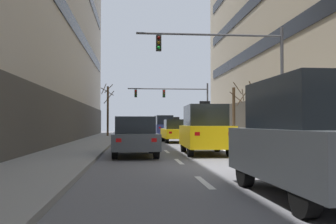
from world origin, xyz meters
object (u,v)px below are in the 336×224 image
taxi_driving_2 (134,131)px  car_driving_3 (312,139)px  taxi_driving_1 (205,130)px  car_driving_0 (135,137)px  street_tree_1 (248,111)px  street_tree_3 (108,109)px  traffic_signal_1 (179,99)px  street_tree_2 (234,111)px  traffic_signal_0 (240,64)px  pedestrian_0 (282,130)px  taxi_driving_4 (176,131)px  car_driving_5 (164,126)px

taxi_driving_2 → car_driving_3: size_ratio=0.92×
taxi_driving_1 → car_driving_0: bearing=-164.7°
street_tree_1 → street_tree_3: street_tree_3 is taller
car_driving_3 → traffic_signal_1: (1.64, 34.39, 3.00)m
taxi_driving_2 → taxi_driving_1: bearing=-78.3°
street_tree_2 → street_tree_3: size_ratio=0.90×
traffic_signal_0 → pedestrian_0: size_ratio=5.33×
taxi_driving_4 → taxi_driving_2: bearing=122.9°
traffic_signal_1 → car_driving_3: bearing=-92.7°
car_driving_0 → pedestrian_0: bearing=34.0°
car_driving_3 → pedestrian_0: 16.64m
taxi_driving_2 → taxi_driving_4: (3.09, -4.77, 0.05)m
taxi_driving_4 → traffic_signal_0: 9.07m
taxi_driving_1 → street_tree_1: street_tree_1 is taller
traffic_signal_1 → taxi_driving_1: bearing=-94.0°
car_driving_3 → street_tree_3: street_tree_3 is taller
car_driving_0 → street_tree_2: 19.14m
taxi_driving_4 → street_tree_3: size_ratio=0.84×
taxi_driving_1 → traffic_signal_1: bearing=86.0°
traffic_signal_1 → street_tree_2: bearing=-63.2°
street_tree_1 → street_tree_2: size_ratio=0.92×
taxi_driving_2 → traffic_signal_1: traffic_signal_1 is taller
car_driving_5 → traffic_signal_1: size_ratio=0.53×
car_driving_5 → pedestrian_0: bearing=-71.7°
car_driving_0 → street_tree_3: bearing=96.5°
car_driving_0 → street_tree_2: size_ratio=0.93×
car_driving_0 → traffic_signal_0: 7.89m
taxi_driving_4 → car_driving_0: bearing=-105.1°
car_driving_0 → taxi_driving_1: bearing=15.3°
car_driving_0 → taxi_driving_4: taxi_driving_4 is taller
traffic_signal_1 → street_tree_3: size_ratio=1.63×
street_tree_2 → traffic_signal_1: bearing=116.8°
taxi_driving_1 → car_driving_5: taxi_driving_1 is taller
taxi_driving_4 → street_tree_2: bearing=41.9°
car_driving_3 → taxi_driving_1: bearing=90.2°
street_tree_3 → car_driving_3: bearing=-79.7°
car_driving_3 → pedestrian_0: (5.72, 15.63, -0.11)m
car_driving_0 → taxi_driving_4: (3.12, 11.60, 0.01)m
taxi_driving_1 → street_tree_1: (5.73, 11.83, 1.24)m
taxi_driving_1 → taxi_driving_2: taxi_driving_1 is taller
street_tree_2 → car_driving_3: bearing=-102.1°
taxi_driving_2 → street_tree_1: bearing=-22.2°
taxi_driving_4 → street_tree_1: 6.15m
car_driving_5 → traffic_signal_1: traffic_signal_1 is taller
pedestrian_0 → car_driving_3: bearing=-110.1°
taxi_driving_1 → street_tree_1: 13.20m
taxi_driving_2 → traffic_signal_1: size_ratio=0.49×
taxi_driving_1 → traffic_signal_1: 24.19m
taxi_driving_2 → car_driving_5: (3.16, 7.28, 0.33)m
car_driving_0 → street_tree_1: size_ratio=1.01×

